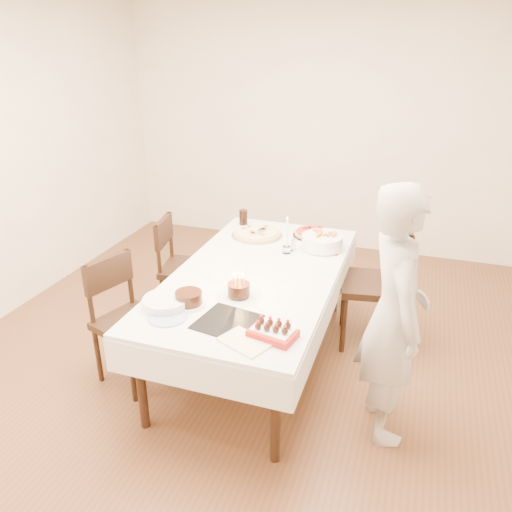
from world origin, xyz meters
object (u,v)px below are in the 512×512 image
(chair_left_dessert, at_px, (132,323))
(pizza_pepperoni, at_px, (312,233))
(pasta_bowl, at_px, (322,242))
(cola_glass, at_px, (243,217))
(chair_left_savory, at_px, (188,268))
(strawberry_box, at_px, (273,332))
(birthday_cake, at_px, (239,285))
(chair_right_savory, at_px, (372,284))
(dining_table, at_px, (256,317))
(pizza_white, at_px, (257,234))
(layer_cake, at_px, (189,298))
(person, at_px, (394,316))
(taper_candle, at_px, (287,235))

(chair_left_dessert, bearing_deg, pizza_pepperoni, -108.08)
(pasta_bowl, relative_size, cola_glass, 2.39)
(chair_left_savory, relative_size, strawberry_box, 3.48)
(birthday_cake, bearing_deg, pizza_pepperoni, 80.07)
(chair_left_savory, bearing_deg, chair_right_savory, 172.60)
(dining_table, xyz_separation_m, chair_right_savory, (0.79, 0.55, 0.14))
(chair_right_savory, xyz_separation_m, pizza_white, (-1.01, 0.13, 0.26))
(layer_cake, bearing_deg, chair_right_savory, 47.24)
(dining_table, distance_m, birthday_cake, 0.60)
(strawberry_box, bearing_deg, layer_cake, 163.26)
(chair_right_savory, height_order, chair_left_savory, chair_right_savory)
(pasta_bowl, bearing_deg, birthday_cake, -109.90)
(chair_left_dessert, bearing_deg, birthday_cake, -152.53)
(chair_left_savory, relative_size, pizza_white, 2.07)
(chair_left_savory, distance_m, pizza_white, 0.69)
(chair_right_savory, height_order, pizza_white, chair_right_savory)
(person, bearing_deg, chair_left_dessert, 73.45)
(pizza_white, relative_size, birthday_cake, 2.99)
(person, distance_m, pasta_bowl, 1.21)
(chair_right_savory, height_order, layer_cake, chair_right_savory)
(layer_cake, distance_m, birthday_cake, 0.34)
(dining_table, height_order, pizza_white, pizza_white)
(person, xyz_separation_m, pizza_pepperoni, (-0.78, 1.27, -0.04))
(pizza_pepperoni, height_order, pasta_bowl, pasta_bowl)
(pizza_pepperoni, bearing_deg, chair_left_savory, -159.17)
(chair_right_savory, distance_m, pizza_white, 1.05)
(person, xyz_separation_m, birthday_cake, (-1.00, 0.05, 0.02))
(chair_right_savory, relative_size, pizza_pepperoni, 3.14)
(birthday_cake, bearing_deg, taper_candle, 82.39)
(taper_candle, height_order, strawberry_box, taper_candle)
(chair_left_dessert, height_order, birthday_cake, chair_left_dessert)
(pizza_pepperoni, bearing_deg, layer_cake, -108.51)
(dining_table, distance_m, chair_right_savory, 0.97)
(pizza_white, relative_size, pizza_pepperoni, 1.34)
(taper_candle, xyz_separation_m, birthday_cake, (-0.11, -0.79, -0.07))
(chair_left_dessert, distance_m, pizza_white, 1.34)
(dining_table, relative_size, person, 1.31)
(dining_table, distance_m, strawberry_box, 0.95)
(chair_right_savory, relative_size, birthday_cake, 6.99)
(chair_right_savory, relative_size, chair_left_dessert, 1.11)
(cola_glass, height_order, strawberry_box, cola_glass)
(pizza_white, distance_m, strawberry_box, 1.57)
(dining_table, distance_m, pizza_pepperoni, 0.96)
(taper_candle, height_order, cola_glass, taper_candle)
(dining_table, bearing_deg, taper_candle, 74.37)
(person, distance_m, layer_cake, 1.27)
(dining_table, bearing_deg, layer_cake, -113.50)
(chair_right_savory, xyz_separation_m, pasta_bowl, (-0.43, 0.05, 0.29))
(chair_left_savory, xyz_separation_m, taper_candle, (0.91, -0.04, 0.45))
(taper_candle, xyz_separation_m, cola_glass, (-0.55, 0.50, -0.09))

